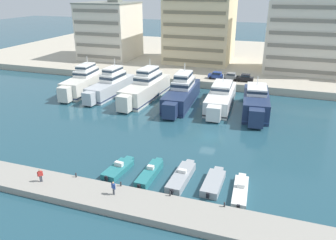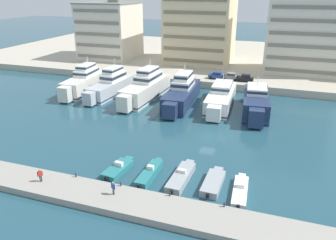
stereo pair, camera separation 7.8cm
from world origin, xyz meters
name	(u,v)px [view 2 (the right image)]	position (x,y,z in m)	size (l,w,h in m)	color
ground_plane	(208,138)	(0.00, 0.00, 0.00)	(400.00, 400.00, 0.00)	#234C5B
quay_promenade	(248,60)	(0.00, 62.79, 0.89)	(180.00, 70.00, 1.78)	#BCB29E
pier_dock	(167,211)	(0.00, -21.14, 0.43)	(120.00, 4.92, 0.87)	#9E998E
yacht_ivory_far_left	(84,82)	(-33.66, 15.96, 2.41)	(5.40, 18.57, 8.19)	silver
yacht_silver_left	(111,85)	(-26.62, 16.08, 2.25)	(5.31, 18.57, 8.04)	silver
yacht_ivory_mid_left	(146,88)	(-17.80, 15.85, 2.50)	(5.83, 20.78, 8.52)	silver
yacht_navy_center_left	(182,93)	(-9.15, 15.11, 2.37)	(5.67, 20.22, 8.34)	navy
yacht_white_center	(221,98)	(-0.93, 16.22, 1.89)	(5.40, 19.45, 6.45)	white
yacht_navy_center_right	(256,103)	(6.37, 14.52, 2.15)	(6.22, 17.81, 6.94)	navy
motorboat_teal_far_left	(118,168)	(-9.33, -14.55, 0.41)	(2.63, 6.38, 1.32)	teal
motorboat_teal_left	(150,173)	(-4.73, -14.56, 0.54)	(1.65, 7.41, 1.51)	teal
motorboat_grey_mid_left	(181,177)	(-0.50, -14.02, 0.53)	(2.18, 8.12, 1.45)	#9EA3A8
motorboat_grey_center_left	(213,183)	(3.71, -13.93, 0.47)	(2.25, 6.85, 0.94)	#9EA3A8
motorboat_white_center	(240,191)	(7.14, -14.51, 0.38)	(2.06, 7.45, 1.19)	white
car_blue_far_left	(217,75)	(-4.74, 31.41, 2.76)	(4.18, 2.08, 1.80)	#28428E
car_grey_left	(231,76)	(-1.22, 31.49, 2.76)	(4.16, 2.05, 1.80)	slate
car_black_mid_left	(245,78)	(2.37, 31.25, 2.76)	(4.11, 1.94, 1.80)	black
apartment_block_far_left	(110,30)	(-43.17, 47.73, 10.47)	(16.48, 16.93, 19.27)	silver
apartment_block_left	(201,27)	(-14.09, 51.21, 12.09)	(19.64, 17.61, 22.53)	beige
apartment_block_mid_left	(306,24)	(15.23, 46.57, 14.52)	(19.42, 13.24, 27.37)	silver
pedestrian_near_edge	(113,187)	(-6.77, -20.77, 1.89)	(0.62, 0.39, 1.71)	#4C515B
pedestrian_mid_deck	(40,174)	(-16.64, -21.25, 1.89)	(0.50, 0.50, 1.72)	#282D3D
bollard_west	(76,175)	(-13.11, -18.93, 1.20)	(0.20, 0.20, 0.61)	#2D2D33
bollard_west_mid	(121,184)	(-6.78, -18.93, 1.20)	(0.20, 0.20, 0.61)	#2D2D33
bollard_east_mid	(170,193)	(-0.44, -18.93, 1.20)	(0.20, 0.20, 0.61)	#2D2D33
bollard_east	(224,204)	(5.90, -18.93, 1.20)	(0.20, 0.20, 0.61)	#2D2D33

